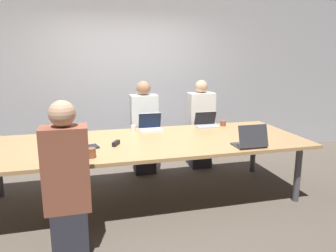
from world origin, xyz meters
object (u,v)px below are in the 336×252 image
(laptop_far_right, at_px, (206,122))
(person_far_center, at_px, (144,129))
(person_near_left, at_px, (67,183))
(laptop_near_right, at_px, (251,141))
(stapler, at_px, (116,143))
(cup_near_left, at_px, (91,153))
(person_far_right, at_px, (201,126))
(cup_far_center, at_px, (133,128))
(laptop_far_center, at_px, (150,125))
(cup_far_right, at_px, (223,123))
(laptop_near_left, at_px, (62,155))

(laptop_far_right, bearing_deg, person_far_center, 157.57)
(person_near_left, distance_m, laptop_near_right, 2.06)
(person_far_center, bearing_deg, stapler, -117.31)
(laptop_near_right, bearing_deg, cup_near_left, -2.43)
(person_far_right, bearing_deg, cup_far_center, -160.08)
(laptop_far_center, distance_m, cup_far_center, 0.25)
(laptop_far_center, xyz_separation_m, person_near_left, (-1.08, -1.55, -0.13))
(laptop_far_center, distance_m, cup_near_left, 1.36)
(person_near_left, bearing_deg, cup_far_center, -118.59)
(laptop_far_right, bearing_deg, stapler, -154.19)
(cup_far_right, bearing_deg, cup_far_center, 179.96)
(person_far_center, bearing_deg, laptop_far_right, -22.43)
(stapler, bearing_deg, laptop_far_right, 53.81)
(person_far_right, bearing_deg, laptop_far_right, -99.19)
(laptop_far_right, distance_m, cup_near_left, 2.00)
(cup_far_center, xyz_separation_m, cup_far_right, (1.34, -0.00, -0.00))
(cup_far_center, bearing_deg, cup_near_left, -120.04)
(person_far_right, bearing_deg, cup_far_right, -64.34)
(person_far_center, xyz_separation_m, person_far_right, (0.92, 0.03, -0.01))
(laptop_far_right, height_order, person_near_left, person_near_left)
(cup_near_left, relative_size, stapler, 0.66)
(person_far_center, relative_size, laptop_near_right, 4.04)
(laptop_far_right, height_order, laptop_near_right, laptop_near_right)
(laptop_far_right, bearing_deg, cup_near_left, -147.53)
(laptop_near_left, relative_size, stapler, 2.32)
(cup_near_left, xyz_separation_m, stapler, (0.30, 0.40, -0.03))
(stapler, bearing_deg, person_far_center, 90.68)
(laptop_far_right, height_order, stapler, laptop_far_right)
(person_far_right, distance_m, laptop_near_right, 1.54)
(cup_far_right, bearing_deg, laptop_far_right, 174.09)
(cup_near_left, bearing_deg, person_far_center, 59.94)
(person_far_center, xyz_separation_m, laptop_far_right, (0.86, -0.35, 0.14))
(person_far_center, distance_m, cup_far_center, 0.45)
(laptop_far_right, distance_m, cup_far_right, 0.26)
(laptop_far_center, height_order, laptop_near_left, laptop_near_left)
(laptop_far_right, xyz_separation_m, cup_near_left, (-1.69, -1.07, -0.01))
(laptop_far_right, relative_size, person_far_right, 0.23)
(laptop_far_right, xyz_separation_m, person_far_right, (0.06, 0.39, -0.15))
(laptop_far_right, bearing_deg, laptop_near_right, -85.01)
(laptop_far_center, relative_size, cup_near_left, 3.15)
(person_far_center, xyz_separation_m, stapler, (-0.53, -1.03, 0.10))
(cup_far_right, height_order, cup_near_left, cup_near_left)
(person_far_center, relative_size, cup_near_left, 13.99)
(laptop_near_left, xyz_separation_m, person_near_left, (0.05, -0.40, -0.13))
(laptop_near_left, bearing_deg, cup_far_center, -128.08)
(laptop_far_center, height_order, laptop_near_right, laptop_near_right)
(laptop_near_right, bearing_deg, person_far_right, -88.60)
(laptop_far_center, xyz_separation_m, cup_far_right, (1.10, -0.02, -0.03))
(person_far_right, xyz_separation_m, stapler, (-1.45, -1.06, 0.11))
(person_far_right, bearing_deg, person_far_center, -177.94)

